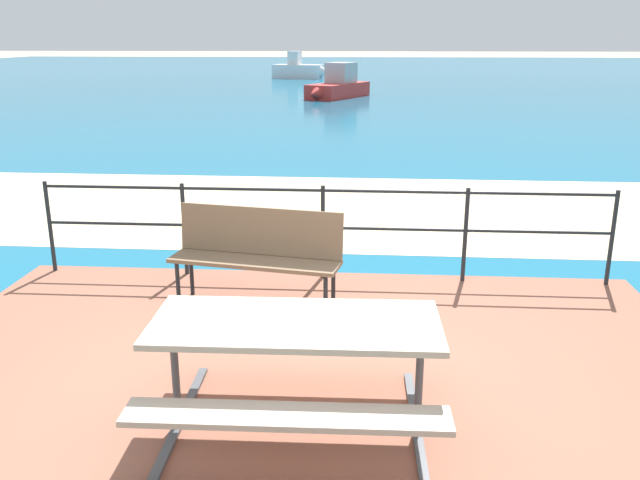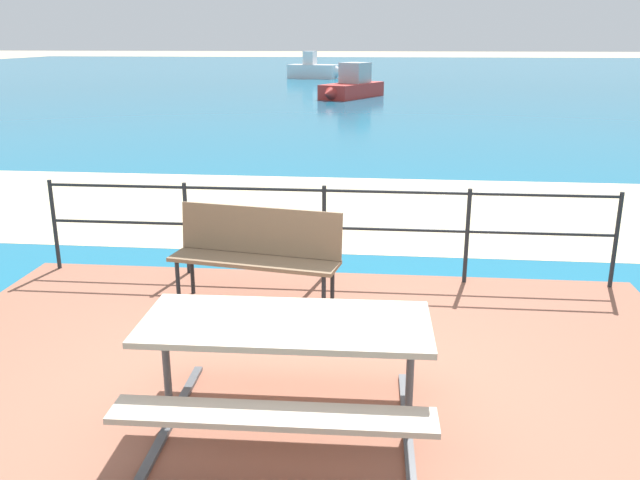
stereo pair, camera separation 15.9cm
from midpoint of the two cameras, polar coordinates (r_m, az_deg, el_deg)
The scene contains 9 objects.
ground_plane at distance 4.91m, azimuth -2.72°, elevation -13.77°, with size 240.00×240.00×0.00m, color tan.
patio_paving at distance 4.90m, azimuth -2.72°, elevation -13.47°, with size 6.40×5.20×0.06m, color #935B47.
sea_water at distance 44.26m, azimuth 3.53°, elevation 13.78°, with size 90.00×90.00×0.01m, color #196B8E.
beach_strip at distance 10.17m, azimuth 1.02°, elevation 2.76°, with size 54.00×4.51×0.01m, color beige.
picnic_table at distance 4.22m, azimuth -3.18°, elevation -9.06°, with size 1.83×1.52×0.77m.
park_bench at distance 6.25m, azimuth -6.14°, elevation -0.72°, with size 1.65×0.70×0.93m.
railing_fence at distance 6.90m, azimuth -0.42°, elevation 1.77°, with size 5.94×0.04×1.00m.
boat_near at distance 29.24m, azimuth 1.40°, elevation 13.09°, with size 2.72×3.99×1.46m.
boat_mid at distance 43.07m, azimuth -1.88°, elevation 14.39°, with size 3.69×2.09×1.65m.
Camera 1 is at (0.45, -4.19, 2.52)m, focal length 37.24 mm.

